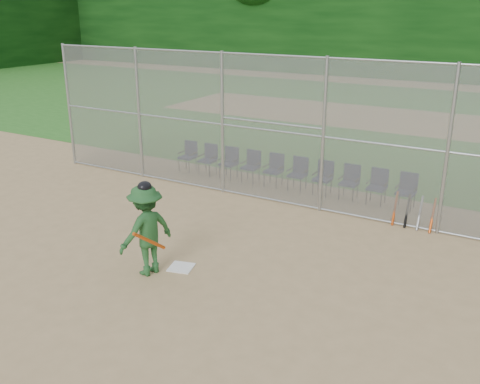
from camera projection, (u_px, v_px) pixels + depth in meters
The scene contains 17 objects.
ground at pixel (177, 281), 10.56m from camera, with size 100.00×100.00×0.00m, color tan.
grass_strip at pixel (403, 120), 25.29m from camera, with size 100.00×100.00×0.00m, color #27651E.
dirt_patch_far at pixel (403, 120), 25.29m from camera, with size 24.00×24.00×0.00m, color tan.
backstop_fence at pixel (288, 130), 13.97m from camera, with size 16.09×0.09×4.00m.
home_plate at pixel (181, 267), 11.07m from camera, with size 0.48×0.48×0.02m, color white.
batter_at_plate at pixel (146, 229), 10.57m from camera, with size 1.01×1.43×1.96m.
spare_bats at pixel (414, 212), 12.96m from camera, with size 0.96×0.40×0.83m.
chair_0 at pixel (187, 157), 17.44m from camera, with size 0.54×0.52×0.96m, color #101A3D, non-canonical shape.
chair_1 at pixel (207, 160), 17.07m from camera, with size 0.54×0.52×0.96m, color #101A3D, non-canonical shape.
chair_2 at pixel (228, 163), 16.70m from camera, with size 0.54×0.52×0.96m, color #101A3D, non-canonical shape.
chair_3 at pixel (250, 167), 16.34m from camera, with size 0.54×0.52×0.96m, color #101A3D, non-canonical shape.
chair_4 at pixel (273, 170), 15.97m from camera, with size 0.54×0.52×0.96m, color #101A3D, non-canonical shape.
chair_5 at pixel (297, 174), 15.60m from camera, with size 0.54×0.52×0.96m, color #101A3D, non-canonical shape.
chair_6 at pixel (322, 178), 15.23m from camera, with size 0.54×0.52×0.96m, color #101A3D, non-canonical shape.
chair_7 at pixel (349, 183), 14.86m from camera, with size 0.54×0.52×0.96m, color #101A3D, non-canonical shape.
chair_8 at pixel (377, 187), 14.49m from camera, with size 0.54×0.52×0.96m, color #101A3D, non-canonical shape.
chair_9 at pixel (406, 192), 14.13m from camera, with size 0.54×0.52×0.96m, color #101A3D, non-canonical shape.
Camera 1 is at (5.75, -7.52, 5.14)m, focal length 40.00 mm.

